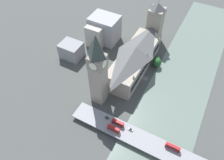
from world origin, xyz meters
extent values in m
plane|color=#424442|center=(0.00, 0.00, 0.00)|extent=(600.00, 600.00, 0.00)
cube|color=slate|center=(-35.37, 0.00, 0.15)|extent=(58.74, 360.00, 0.30)
cube|color=gray|center=(16.57, -8.00, 11.07)|extent=(27.14, 85.81, 22.14)
cube|color=black|center=(2.85, -8.00, 12.18)|extent=(0.40, 78.94, 6.64)
pyramid|color=#4C4C4C|center=(16.57, -8.00, 25.99)|extent=(26.60, 84.09, 7.71)
cone|color=gray|center=(4.00, -40.61, 24.64)|extent=(2.20, 2.20, 5.00)
cone|color=gray|center=(4.00, -8.00, 24.64)|extent=(2.20, 2.20, 5.00)
cone|color=gray|center=(4.00, 24.61, 24.64)|extent=(2.20, 2.20, 5.00)
cube|color=gray|center=(28.91, 45.08, 27.90)|extent=(12.36, 12.36, 55.81)
cube|color=gray|center=(28.91, 45.08, 50.24)|extent=(13.10, 13.10, 11.12)
cylinder|color=black|center=(22.55, 45.08, 50.24)|extent=(0.50, 7.99, 7.99)
cylinder|color=silver|center=(22.42, 45.08, 50.24)|extent=(0.62, 7.40, 7.40)
cylinder|color=black|center=(35.26, 45.08, 50.24)|extent=(0.50, 7.99, 7.99)
cylinder|color=silver|center=(35.39, 45.08, 50.24)|extent=(0.62, 7.40, 7.40)
cylinder|color=black|center=(28.91, 38.73, 50.24)|extent=(7.99, 0.50, 7.99)
cylinder|color=silver|center=(28.91, 38.60, 50.24)|extent=(7.40, 0.62, 7.40)
cylinder|color=black|center=(28.91, 51.44, 50.24)|extent=(7.99, 0.50, 7.99)
cylinder|color=silver|center=(28.91, 51.57, 50.24)|extent=(7.40, 0.62, 7.40)
pyramid|color=#2D3833|center=(28.91, 45.08, 66.02)|extent=(12.61, 12.61, 20.43)
cube|color=gray|center=(16.57, -62.92, 21.62)|extent=(16.03, 16.03, 43.24)
pyramid|color=#4C4C4C|center=(16.57, -62.92, 46.85)|extent=(16.03, 16.03, 7.22)
cylinder|color=#333338|center=(16.57, -62.92, 52.46)|extent=(0.30, 0.30, 4.00)
cube|color=slate|center=(-35.37, 67.69, 1.76)|extent=(3.00, 14.32, 3.53)
cube|color=slate|center=(16.95, 67.69, 1.76)|extent=(3.00, 14.32, 3.53)
cube|color=gray|center=(-35.37, 67.69, 4.13)|extent=(149.47, 16.85, 1.20)
cube|color=red|center=(-48.74, 63.50, 6.15)|extent=(11.91, 2.48, 1.97)
cube|color=black|center=(-48.74, 63.50, 6.54)|extent=(10.72, 2.54, 0.87)
cube|color=red|center=(-48.74, 63.50, 8.28)|extent=(11.67, 2.48, 2.31)
cube|color=black|center=(-48.74, 63.50, 8.40)|extent=(10.72, 2.54, 1.11)
cube|color=maroon|center=(-48.74, 63.50, 9.52)|extent=(11.55, 2.35, 0.16)
cylinder|color=black|center=(-43.66, 62.38, 5.27)|extent=(1.09, 0.28, 1.09)
cylinder|color=black|center=(-43.66, 64.63, 5.27)|extent=(1.09, 0.28, 1.09)
cylinder|color=black|center=(-53.72, 62.38, 5.27)|extent=(1.09, 0.28, 1.09)
cylinder|color=black|center=(-53.72, 64.63, 5.27)|extent=(1.09, 0.28, 1.09)
cube|color=red|center=(-0.08, 71.31, 6.21)|extent=(11.15, 2.51, 2.04)
cube|color=black|center=(-0.08, 71.31, 6.61)|extent=(10.03, 2.57, 0.90)
cube|color=red|center=(-0.08, 71.31, 8.42)|extent=(10.92, 2.51, 2.39)
cube|color=black|center=(-0.08, 71.31, 8.54)|extent=(10.03, 2.57, 1.15)
cube|color=maroon|center=(-0.08, 71.31, 9.70)|extent=(10.81, 2.39, 0.16)
cylinder|color=black|center=(4.57, 70.16, 5.30)|extent=(1.15, 0.28, 1.15)
cylinder|color=black|center=(4.57, 72.46, 5.30)|extent=(1.15, 0.28, 1.15)
cylinder|color=black|center=(-4.62, 70.16, 5.30)|extent=(1.15, 0.28, 1.15)
cylinder|color=black|center=(-4.62, 72.46, 5.30)|extent=(1.15, 0.28, 1.15)
cube|color=red|center=(-0.53, 64.58, 6.15)|extent=(10.95, 2.52, 2.02)
cube|color=black|center=(-0.53, 64.58, 6.56)|extent=(9.86, 2.58, 0.89)
cube|color=red|center=(-0.53, 64.58, 8.35)|extent=(10.73, 2.52, 2.37)
cube|color=black|center=(-0.53, 64.58, 8.47)|extent=(9.86, 2.58, 1.14)
cube|color=maroon|center=(-0.53, 64.58, 9.61)|extent=(10.62, 2.39, 0.16)
cylinder|color=black|center=(4.11, 63.43, 5.25)|extent=(1.04, 0.28, 1.04)
cylinder|color=black|center=(4.11, 65.73, 5.25)|extent=(1.04, 0.28, 1.04)
cylinder|color=black|center=(-5.07, 63.43, 5.25)|extent=(1.04, 0.28, 1.04)
cylinder|color=black|center=(-5.07, 65.73, 5.25)|extent=(1.04, 0.28, 1.04)
cube|color=silver|center=(-12.50, 64.22, 5.32)|extent=(4.51, 1.72, 0.71)
cube|color=black|center=(-12.63, 64.22, 5.98)|extent=(2.34, 1.55, 0.60)
cylinder|color=black|center=(-10.71, 63.45, 5.06)|extent=(0.66, 0.22, 0.66)
cylinder|color=black|center=(-10.71, 64.99, 5.06)|extent=(0.66, 0.22, 0.66)
cylinder|color=black|center=(-14.29, 63.45, 5.06)|extent=(0.66, 0.22, 0.66)
cylinder|color=black|center=(-14.29, 64.99, 5.06)|extent=(0.66, 0.22, 0.66)
cube|color=#2D5638|center=(10.61, 63.57, 5.29)|extent=(3.97, 1.77, 0.63)
cube|color=black|center=(10.49, 63.57, 5.89)|extent=(2.06, 1.60, 0.59)
cylinder|color=black|center=(12.11, 62.77, 5.07)|extent=(0.68, 0.22, 0.68)
cylinder|color=black|center=(12.11, 64.36, 5.07)|extent=(0.68, 0.22, 0.68)
cylinder|color=black|center=(9.10, 62.77, 5.07)|extent=(0.68, 0.22, 0.68)
cylinder|color=black|center=(9.10, 64.36, 5.07)|extent=(0.68, 0.22, 0.68)
cube|color=#939399|center=(69.26, -37.27, 15.75)|extent=(32.85, 25.74, 31.49)
cube|color=#A39E93|center=(73.37, -25.56, 13.48)|extent=(19.52, 21.32, 26.97)
cube|color=gray|center=(87.31, 7.45, 8.87)|extent=(23.39, 19.60, 17.74)
cylinder|color=brown|center=(-3.70, -22.27, 1.05)|extent=(0.70, 0.70, 2.09)
sphere|color=#1E4C23|center=(-3.70, -22.27, 6.22)|extent=(9.70, 9.70, 9.70)
cylinder|color=brown|center=(-2.08, -27.26, 1.38)|extent=(0.70, 0.70, 2.76)
sphere|color=#235628|center=(-2.08, -27.26, 5.64)|extent=(6.77, 6.77, 6.77)
camera|label=1|loc=(-40.82, 150.56, 171.82)|focal=35.00mm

